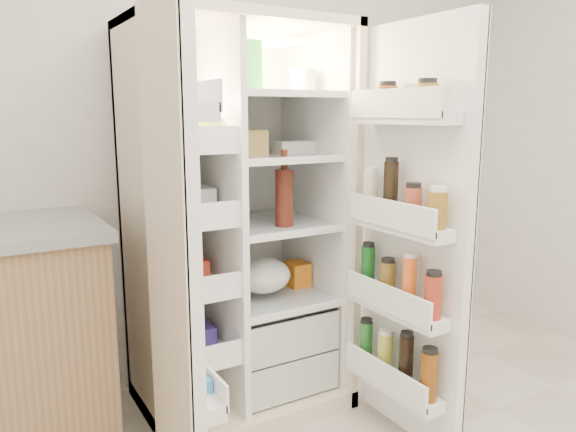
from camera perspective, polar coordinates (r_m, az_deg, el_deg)
wall_back at (r=2.92m, az=-6.46°, el=9.69°), size 4.00×0.02×2.70m
refrigerator at (r=2.64m, az=-5.36°, el=-3.70°), size 0.92×0.70×1.80m
freezer_door at (r=1.87m, az=-11.81°, el=-5.21°), size 0.15×0.40×1.72m
fridge_door at (r=2.30m, az=12.76°, el=-2.70°), size 0.17×0.58×1.72m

